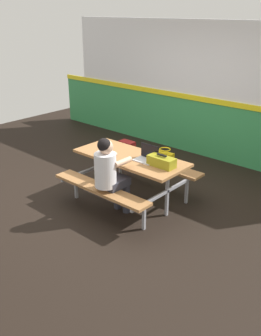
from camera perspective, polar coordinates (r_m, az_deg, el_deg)
ground_plane at (r=6.17m, az=-2.35°, el=-3.98°), size 10.00×10.00×0.02m
accent_backdrop at (r=7.66m, az=10.77°, el=10.97°), size 8.00×0.14×2.60m
picnic_table_main at (r=5.72m, az=-0.00°, el=0.21°), size 1.76×1.56×0.74m
student_nearer at (r=5.23m, az=-3.18°, el=-0.50°), size 0.36×0.53×1.21m
laptop_silver at (r=5.50m, az=2.44°, el=1.63°), size 0.32×0.22×0.22m
toolbox_grey at (r=5.29m, az=4.67°, el=0.98°), size 0.40×0.18×0.18m
backpack_dark at (r=7.31m, az=-0.48°, el=2.39°), size 0.30×0.22×0.44m
tote_bag_bright at (r=6.98m, az=5.14°, el=1.07°), size 0.34×0.21×0.43m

